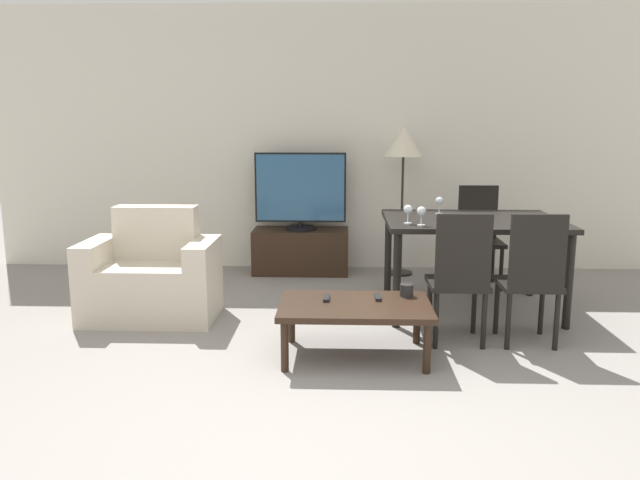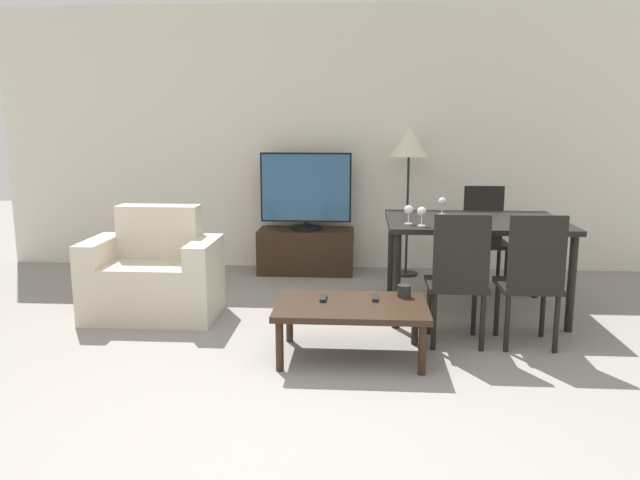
# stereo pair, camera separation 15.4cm
# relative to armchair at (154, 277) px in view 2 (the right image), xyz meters

# --- Properties ---
(ground_plane) EXTENTS (18.00, 18.00, 0.00)m
(ground_plane) POSITION_rel_armchair_xyz_m (1.25, -1.97, -0.32)
(ground_plane) COLOR gray
(wall_back) EXTENTS (6.85, 0.06, 2.70)m
(wall_back) POSITION_rel_armchair_xyz_m (1.25, 1.83, 1.03)
(wall_back) COLOR silver
(wall_back) RESTS_ON ground_plane
(armchair) EXTENTS (1.02, 0.63, 0.87)m
(armchair) POSITION_rel_armchair_xyz_m (0.00, 0.00, 0.00)
(armchair) COLOR beige
(armchair) RESTS_ON ground_plane
(tv_stand) EXTENTS (0.97, 0.44, 0.45)m
(tv_stand) POSITION_rel_armchair_xyz_m (1.07, 1.54, -0.09)
(tv_stand) COLOR black
(tv_stand) RESTS_ON ground_plane
(tv) EXTENTS (0.92, 0.32, 0.78)m
(tv) POSITION_rel_armchair_xyz_m (1.07, 1.54, 0.52)
(tv) COLOR black
(tv) RESTS_ON tv_stand
(coffee_table) EXTENTS (0.99, 0.64, 0.36)m
(coffee_table) POSITION_rel_armchair_xyz_m (1.58, -0.79, 0.00)
(coffee_table) COLOR black
(coffee_table) RESTS_ON ground_plane
(dining_table) EXTENTS (1.39, 1.04, 0.76)m
(dining_table) POSITION_rel_armchair_xyz_m (2.54, 0.29, 0.37)
(dining_table) COLOR black
(dining_table) RESTS_ON ground_plane
(dining_chair_near) EXTENTS (0.40, 0.40, 0.94)m
(dining_chair_near) POSITION_rel_armchair_xyz_m (2.30, -0.54, 0.19)
(dining_chair_near) COLOR black
(dining_chair_near) RESTS_ON ground_plane
(dining_chair_far) EXTENTS (0.40, 0.40, 0.94)m
(dining_chair_far) POSITION_rel_armchair_xyz_m (2.79, 1.12, 0.19)
(dining_chair_far) COLOR black
(dining_chair_far) RESTS_ON ground_plane
(dining_chair_near_right) EXTENTS (0.40, 0.40, 0.94)m
(dining_chair_near_right) POSITION_rel_armchair_xyz_m (2.79, -0.54, 0.19)
(dining_chair_near_right) COLOR black
(dining_chair_near_right) RESTS_ON ground_plane
(floor_lamp) EXTENTS (0.37, 0.37, 1.49)m
(floor_lamp) POSITION_rel_armchair_xyz_m (2.09, 1.50, 0.97)
(floor_lamp) COLOR black
(floor_lamp) RESTS_ON ground_plane
(remote_primary) EXTENTS (0.04, 0.15, 0.02)m
(remote_primary) POSITION_rel_armchair_xyz_m (1.74, -0.67, 0.05)
(remote_primary) COLOR black
(remote_primary) RESTS_ON coffee_table
(remote_secondary) EXTENTS (0.04, 0.15, 0.02)m
(remote_secondary) POSITION_rel_armchair_xyz_m (1.39, -0.70, 0.05)
(remote_secondary) COLOR black
(remote_secondary) RESTS_ON coffee_table
(cup_white_near) EXTENTS (0.09, 0.09, 0.08)m
(cup_white_near) POSITION_rel_armchair_xyz_m (1.93, -0.60, 0.09)
(cup_white_near) COLOR black
(cup_white_near) RESTS_ON coffee_table
(wine_glass_left) EXTENTS (0.07, 0.07, 0.15)m
(wine_glass_left) POSITION_rel_armchair_xyz_m (2.31, 0.52, 0.55)
(wine_glass_left) COLOR silver
(wine_glass_left) RESTS_ON dining_table
(wine_glass_center) EXTENTS (0.07, 0.07, 0.15)m
(wine_glass_center) POSITION_rel_armchair_xyz_m (2.09, -0.08, 0.55)
(wine_glass_center) COLOR silver
(wine_glass_center) RESTS_ON dining_table
(wine_glass_right) EXTENTS (0.07, 0.07, 0.15)m
(wine_glass_right) POSITION_rel_armchair_xyz_m (2.00, 0.01, 0.55)
(wine_glass_right) COLOR silver
(wine_glass_right) RESTS_ON dining_table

